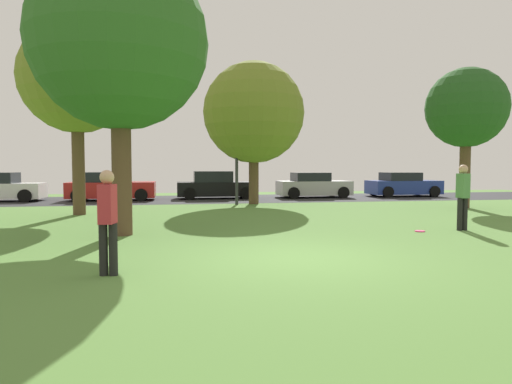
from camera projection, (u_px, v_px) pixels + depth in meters
The scene contains 14 objects.
ground_plane at pixel (293, 258), 8.75m from camera, with size 44.00×44.00×0.00m, color #547F38.
road_strip at pixel (218, 199), 24.48m from camera, with size 44.00×6.40×0.01m, color #28282B.
maple_tree_far at pixel (254, 113), 21.07m from camera, with size 4.70×4.70×6.61m.
maple_tree_near at pixel (466, 109), 19.04m from camera, with size 3.33×3.33×5.89m.
oak_tree_center at pixel (120, 42), 11.39m from camera, with size 4.47×4.47×7.15m.
oak_tree_left at pixel (77, 78), 16.27m from camera, with size 4.00×4.00×6.96m.
person_catcher at pixel (463, 194), 12.46m from camera, with size 0.30×0.33×1.81m.
person_bystander at pixel (108, 217), 7.31m from camera, with size 0.30×0.36×1.71m.
frisbee_disc at pixel (420, 231), 12.27m from camera, with size 0.27×0.27×0.03m, color #EA2D6B.
parked_car_red at pixel (111, 187), 23.47m from camera, with size 4.36×2.11×1.46m.
parked_car_black at pixel (216, 186), 24.81m from camera, with size 4.30×1.99×1.49m.
parked_car_silver at pixel (313, 186), 25.60m from camera, with size 4.02×2.09×1.41m.
parked_car_blue at pixel (403, 185), 26.55m from camera, with size 4.07×2.09×1.40m.
street_lamp_post at pixel (237, 156), 20.71m from camera, with size 0.14×0.14×4.50m, color #2D2D33.
Camera 1 is at (-2.22, -8.41, 1.77)m, focal length 31.82 mm.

